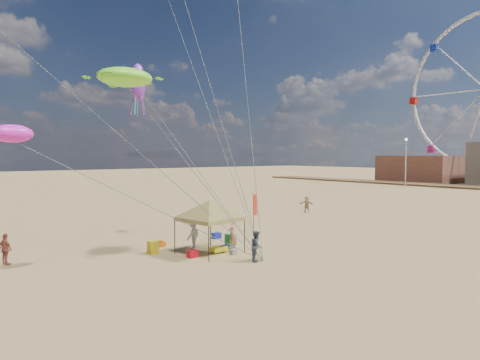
# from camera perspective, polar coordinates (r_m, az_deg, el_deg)

# --- Properties ---
(ground) EXTENTS (280.00, 280.00, 0.00)m
(ground) POSITION_cam_1_polar(r_m,az_deg,el_deg) (22.60, 4.82, -10.53)
(ground) COLOR tan
(ground) RESTS_ON ground
(canopy_tent) EXTENTS (5.38, 5.38, 3.36)m
(canopy_tent) POSITION_cam_1_polar(r_m,az_deg,el_deg) (24.09, -3.95, -2.91)
(canopy_tent) COLOR black
(canopy_tent) RESTS_ON ground
(feather_flag) EXTENTS (0.42, 0.14, 2.79)m
(feather_flag) POSITION_cam_1_polar(r_m,az_deg,el_deg) (29.50, 1.92, -3.55)
(feather_flag) COLOR black
(feather_flag) RESTS_ON ground
(cooler_red) EXTENTS (0.54, 0.38, 0.38)m
(cooler_red) POSITION_cam_1_polar(r_m,az_deg,el_deg) (23.60, -6.14, -9.46)
(cooler_red) COLOR red
(cooler_red) RESTS_ON ground
(cooler_blue) EXTENTS (0.54, 0.38, 0.38)m
(cooler_blue) POSITION_cam_1_polar(r_m,az_deg,el_deg) (28.62, -3.06, -7.19)
(cooler_blue) COLOR navy
(cooler_blue) RESTS_ON ground
(bag_navy) EXTENTS (0.69, 0.54, 0.36)m
(bag_navy) POSITION_cam_1_polar(r_m,az_deg,el_deg) (24.92, -2.08, -8.78)
(bag_navy) COLOR #0E113E
(bag_navy) RESTS_ON ground
(bag_orange) EXTENTS (0.54, 0.69, 0.36)m
(bag_orange) POSITION_cam_1_polar(r_m,az_deg,el_deg) (26.61, -9.98, -8.05)
(bag_orange) COLOR orange
(bag_orange) RESTS_ON ground
(chair_green) EXTENTS (0.50, 0.50, 0.70)m
(chair_green) POSITION_cam_1_polar(r_m,az_deg,el_deg) (26.42, -1.25, -7.71)
(chair_green) COLOR #188431
(chair_green) RESTS_ON ground
(chair_yellow) EXTENTS (0.50, 0.50, 0.70)m
(chair_yellow) POSITION_cam_1_polar(r_m,az_deg,el_deg) (24.78, -11.17, -8.51)
(chair_yellow) COLOR gold
(chair_yellow) RESTS_ON ground
(crate_grey) EXTENTS (0.34, 0.30, 0.28)m
(crate_grey) POSITION_cam_1_polar(r_m,az_deg,el_deg) (24.11, -0.86, -9.29)
(crate_grey) COLOR gray
(crate_grey) RESTS_ON ground
(beach_cart) EXTENTS (0.90, 0.50, 0.24)m
(beach_cart) POSITION_cam_1_polar(r_m,az_deg,el_deg) (24.61, -2.72, -8.89)
(beach_cart) COLOR #FCFC1C
(beach_cart) RESTS_ON ground
(person_near_a) EXTENTS (0.78, 0.65, 1.82)m
(person_near_a) POSITION_cam_1_polar(r_m,az_deg,el_deg) (25.40, -0.95, -6.87)
(person_near_a) COLOR tan
(person_near_a) RESTS_ON ground
(person_near_b) EXTENTS (0.95, 0.95, 1.56)m
(person_near_b) POSITION_cam_1_polar(r_m,az_deg,el_deg) (22.52, 2.19, -8.53)
(person_near_b) COLOR #3C4452
(person_near_b) RESTS_ON ground
(person_near_c) EXTENTS (1.23, 1.01, 1.66)m
(person_near_c) POSITION_cam_1_polar(r_m,az_deg,el_deg) (25.74, -6.08, -6.94)
(person_near_c) COLOR beige
(person_near_c) RESTS_ON ground
(person_far_a) EXTENTS (0.69, 0.99, 1.56)m
(person_far_a) POSITION_cam_1_polar(r_m,az_deg,el_deg) (24.63, -28.02, -7.89)
(person_far_a) COLOR #9D4E3C
(person_far_a) RESTS_ON ground
(person_far_c) EXTENTS (1.09, 1.49, 1.56)m
(person_far_c) POSITION_cam_1_polar(r_m,az_deg,el_deg) (41.62, 8.62, -3.11)
(person_far_c) COLOR tan
(person_far_c) RESTS_ON ground
(building_north) EXTENTS (10.00, 14.00, 5.20)m
(building_north) POSITION_cam_1_polar(r_m,az_deg,el_deg) (94.10, 22.26, 1.35)
(building_north) COLOR #8C5947
(building_north) RESTS_ON ground
(lamp_north) EXTENTS (0.50, 0.50, 8.25)m
(lamp_north) POSITION_cam_1_polar(r_m,az_deg,el_deg) (81.67, 20.63, 3.17)
(lamp_north) COLOR silver
(lamp_north) RESTS_ON ground
(turtle_kite) EXTENTS (2.95, 2.52, 0.88)m
(turtle_kite) POSITION_cam_1_polar(r_m,az_deg,el_deg) (21.78, -14.64, 12.70)
(turtle_kite) COLOR #7FFC2D
(turtle_kite) RESTS_ON ground
(fish_kite) EXTENTS (1.87, 1.21, 0.77)m
(fish_kite) POSITION_cam_1_polar(r_m,az_deg,el_deg) (20.91, -27.38, 5.35)
(fish_kite) COLOR #FF22DF
(fish_kite) RESTS_ON ground
(squid_kite) EXTENTS (1.15, 1.15, 2.30)m
(squid_kite) POSITION_cam_1_polar(r_m,az_deg,el_deg) (27.88, -13.04, 12.13)
(squid_kite) COLOR purple
(squid_kite) RESTS_ON ground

